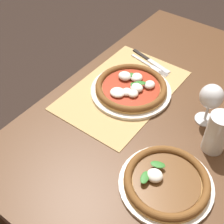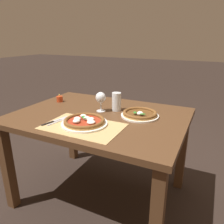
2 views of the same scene
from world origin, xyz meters
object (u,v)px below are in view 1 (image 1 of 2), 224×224
pizza_near (131,88)px  knife (151,61)px  pizza_far (166,182)px  fork (149,65)px  pint_glass (217,134)px  wine_glass (211,98)px

pizza_near → knife: 0.22m
pizza_far → fork: size_ratio=1.40×
knife → pint_glass: bearing=55.2°
pizza_far → pint_glass: bearing=166.5°
pizza_near → pint_glass: size_ratio=2.13×
pizza_far → pint_glass: size_ratio=1.92×
pizza_near → pint_glass: pint_glass is taller
pizza_near → pizza_far: size_ratio=1.11×
pizza_near → fork: (-0.19, -0.03, -0.02)m
pizza_far → knife: pizza_far is taller
pizza_near → wine_glass: bearing=96.7°
pizza_far → fork: (-0.47, -0.34, -0.01)m
pizza_far → knife: 0.61m
pizza_near → pint_glass: bearing=79.5°
pizza_far → pizza_near: bearing=-131.9°
pizza_far → wine_glass: bearing=-176.2°
fork → knife: knife is taller
wine_glass → pint_glass: wine_glass is taller
knife → pizza_near: bearing=11.1°
pizza_near → wine_glass: 0.30m
pizza_near → pint_glass: 0.37m
pint_glass → fork: size_ratio=0.73×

